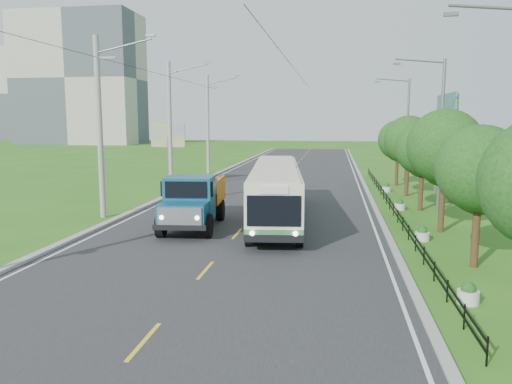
% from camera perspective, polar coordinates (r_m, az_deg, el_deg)
% --- Properties ---
extents(ground, '(240.00, 240.00, 0.00)m').
position_cam_1_polar(ground, '(18.51, -5.79, -8.93)').
color(ground, '#2C6618').
rests_on(ground, ground).
extents(road, '(14.00, 120.00, 0.02)m').
position_cam_1_polar(road, '(37.77, 1.89, -0.10)').
color(road, '#28282B').
rests_on(road, ground).
extents(curb_left, '(0.40, 120.00, 0.15)m').
position_cam_1_polar(curb_left, '(39.28, -8.59, 0.23)').
color(curb_left, '#9E9E99').
rests_on(curb_left, ground).
extents(curb_right, '(0.30, 120.00, 0.10)m').
position_cam_1_polar(curb_right, '(37.58, 12.78, -0.27)').
color(curb_right, '#9E9E99').
rests_on(curb_right, ground).
extents(edge_line_left, '(0.12, 120.00, 0.00)m').
position_cam_1_polar(edge_line_left, '(39.13, -7.82, 0.14)').
color(edge_line_left, silver).
rests_on(edge_line_left, road).
extents(edge_line_right, '(0.12, 120.00, 0.00)m').
position_cam_1_polar(edge_line_right, '(37.55, 12.02, -0.30)').
color(edge_line_right, silver).
rests_on(edge_line_right, road).
extents(centre_dash, '(0.12, 2.20, 0.00)m').
position_cam_1_polar(centre_dash, '(18.50, -5.79, -8.86)').
color(centre_dash, yellow).
rests_on(centre_dash, road).
extents(railing_right, '(0.04, 40.00, 0.60)m').
position_cam_1_polar(railing_right, '(31.71, 15.04, -1.43)').
color(railing_right, black).
rests_on(railing_right, ground).
extents(pole_near, '(3.51, 0.32, 10.00)m').
position_cam_1_polar(pole_near, '(29.08, -17.38, 7.14)').
color(pole_near, gray).
rests_on(pole_near, ground).
extents(pole_mid, '(3.51, 0.32, 10.00)m').
position_cam_1_polar(pole_mid, '(40.20, -9.77, 7.56)').
color(pole_mid, gray).
rests_on(pole_mid, ground).
extents(pole_far, '(3.51, 0.32, 10.00)m').
position_cam_1_polar(pole_far, '(51.71, -5.49, 7.75)').
color(pole_far, gray).
rests_on(pole_far, ground).
extents(tree_second, '(3.18, 3.26, 5.30)m').
position_cam_1_polar(tree_second, '(20.05, 24.23, 1.99)').
color(tree_second, '#382314').
rests_on(tree_second, ground).
extents(tree_third, '(3.60, 3.62, 6.00)m').
position_cam_1_polar(tree_third, '(25.84, 20.81, 4.44)').
color(tree_third, '#382314').
rests_on(tree_third, ground).
extents(tree_fourth, '(3.24, 3.31, 5.40)m').
position_cam_1_polar(tree_fourth, '(31.74, 18.57, 4.41)').
color(tree_fourth, '#382314').
rests_on(tree_fourth, ground).
extents(tree_fifth, '(3.48, 3.52, 5.80)m').
position_cam_1_polar(tree_fifth, '(37.65, 17.08, 5.40)').
color(tree_fifth, '#382314').
rests_on(tree_fifth, ground).
extents(tree_back, '(3.30, 3.36, 5.50)m').
position_cam_1_polar(tree_back, '(43.60, 15.96, 5.51)').
color(tree_back, '#382314').
rests_on(tree_back, ground).
extents(streetlight_mid, '(3.02, 0.20, 9.07)m').
position_cam_1_polar(streetlight_mid, '(31.70, 20.13, 6.72)').
color(streetlight_mid, slate).
rests_on(streetlight_mid, ground).
extents(streetlight_far, '(3.02, 0.20, 9.07)m').
position_cam_1_polar(streetlight_far, '(45.52, 16.73, 7.15)').
color(streetlight_far, slate).
rests_on(streetlight_far, ground).
extents(planter_front, '(0.64, 0.64, 0.67)m').
position_cam_1_polar(planter_front, '(16.46, 23.09, -10.70)').
color(planter_front, silver).
rests_on(planter_front, ground).
extents(planter_near, '(0.64, 0.64, 0.67)m').
position_cam_1_polar(planter_near, '(24.01, 18.46, -4.63)').
color(planter_near, silver).
rests_on(planter_near, ground).
extents(planter_mid, '(0.64, 0.64, 0.67)m').
position_cam_1_polar(planter_mid, '(31.78, 16.11, -1.47)').
color(planter_mid, silver).
rests_on(planter_mid, ground).
extents(planter_far, '(0.64, 0.64, 0.67)m').
position_cam_1_polar(planter_far, '(39.65, 14.69, 0.44)').
color(planter_far, silver).
rests_on(planter_far, ground).
extents(billboard_left, '(3.00, 0.20, 5.20)m').
position_cam_1_polar(billboard_left, '(43.46, -10.02, 5.97)').
color(billboard_left, slate).
rests_on(billboard_left, ground).
extents(billboard_right, '(0.24, 6.00, 7.30)m').
position_cam_1_polar(billboard_right, '(37.90, 20.89, 7.50)').
color(billboard_right, slate).
rests_on(billboard_right, ground).
extents(apartment_near, '(28.00, 14.00, 30.00)m').
position_cam_1_polar(apartment_near, '(127.30, -19.47, 12.00)').
color(apartment_near, '#B7B2A3').
rests_on(apartment_near, ground).
extents(apartment_far, '(24.00, 14.00, 26.00)m').
position_cam_1_polar(apartment_far, '(161.25, -23.12, 10.19)').
color(apartment_far, '#B7B2A3').
rests_on(apartment_far, ground).
extents(bus, '(4.02, 15.28, 2.92)m').
position_cam_1_polar(bus, '(27.55, 2.27, 0.49)').
color(bus, '#317B44').
rests_on(bus, ground).
extents(dump_truck, '(3.01, 6.66, 2.72)m').
position_cam_1_polar(dump_truck, '(25.50, -7.18, -0.67)').
color(dump_truck, navy).
rests_on(dump_truck, ground).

